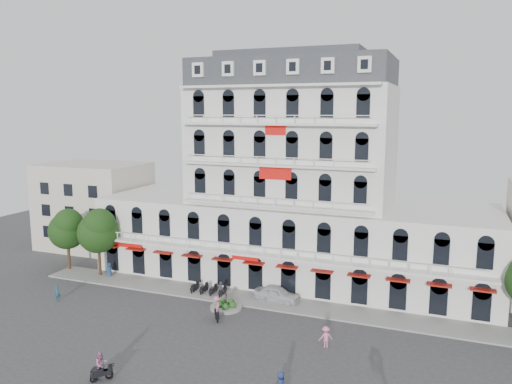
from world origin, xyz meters
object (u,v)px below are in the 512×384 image
(parked_car, at_px, (277,294))
(rider_west, at_px, (101,367))
(rider_southwest, at_px, (101,366))
(rider_center, at_px, (217,307))

(parked_car, distance_m, rider_west, 20.09)
(parked_car, distance_m, rider_southwest, 20.16)
(rider_west, xyz_separation_m, rider_center, (3.31, 12.44, 0.26))
(parked_car, xyz_separation_m, rider_southwest, (-6.98, -18.91, 0.33))
(parked_car, relative_size, rider_southwest, 2.14)
(rider_center, bearing_deg, parked_car, 118.20)
(rider_center, bearing_deg, rider_west, -45.97)
(parked_car, height_order, rider_west, rider_west)
(rider_west, height_order, rider_center, rider_center)
(rider_southwest, bearing_deg, rider_west, 80.01)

